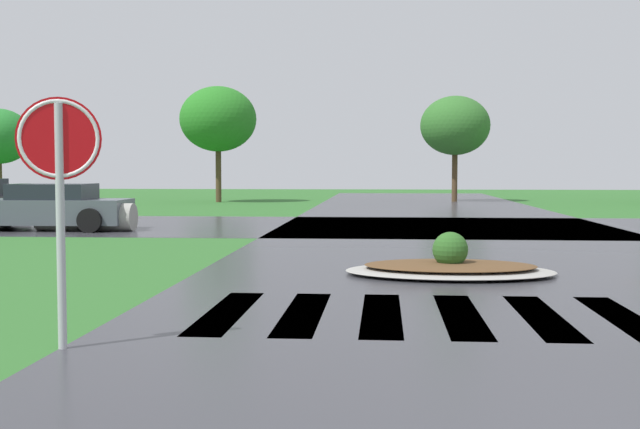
{
  "coord_description": "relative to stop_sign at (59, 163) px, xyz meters",
  "views": [
    {
      "loc": [
        -1.78,
        -4.26,
        1.67
      ],
      "look_at": [
        -2.89,
        9.65,
        0.87
      ],
      "focal_mm": 44.93,
      "sensor_mm": 36.0,
      "label": 1
    }
  ],
  "objects": [
    {
      "name": "crosswalk_stripes",
      "position": [
        4.75,
        2.01,
        -1.72
      ],
      "size": [
        7.65,
        2.84,
        0.01
      ],
      "color": "white",
      "rests_on": "ground"
    },
    {
      "name": "asphalt_cross_road",
      "position": [
        4.75,
        16.04,
        -1.72
      ],
      "size": [
        90.0,
        8.59,
        0.01
      ],
      "primitive_type": "cube",
      "color": "#35353A",
      "rests_on": "ground"
    },
    {
      "name": "drainage_pipe_stack",
      "position": [
        -5.01,
        13.73,
        -1.35
      ],
      "size": [
        2.67,
        0.79,
        0.75
      ],
      "color": "#9E9B93",
      "rests_on": "ground"
    },
    {
      "name": "median_island",
      "position": [
        4.01,
        5.5,
        -1.59
      ],
      "size": [
        3.29,
        2.04,
        0.68
      ],
      "color": "#9E9B93",
      "rests_on": "ground"
    },
    {
      "name": "car_blue_compact",
      "position": [
        -6.17,
        13.97,
        -1.12
      ],
      "size": [
        4.5,
        2.13,
        1.26
      ],
      "rotation": [
        0.0,
        0.0,
        3.18
      ],
      "color": "#4C545B",
      "rests_on": "ground"
    },
    {
      "name": "stop_sign",
      "position": [
        0.0,
        0.0,
        0.0
      ],
      "size": [
        0.72,
        0.29,
        2.33
      ],
      "rotation": [
        0.0,
        0.0,
        0.35
      ],
      "color": "#B2B5BA",
      "rests_on": "ground"
    },
    {
      "name": "asphalt_roadway",
      "position": [
        4.75,
        7.14,
        -1.72
      ],
      "size": [
        9.55,
        80.0,
        0.01
      ],
      "primitive_type": "cube",
      "color": "#35353A",
      "rests_on": "ground"
    },
    {
      "name": "background_treeline",
      "position": [
        2.64,
        33.13,
        2.0
      ],
      "size": [
        39.15,
        5.68,
        5.74
      ],
      "color": "#4C3823",
      "rests_on": "ground"
    }
  ]
}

